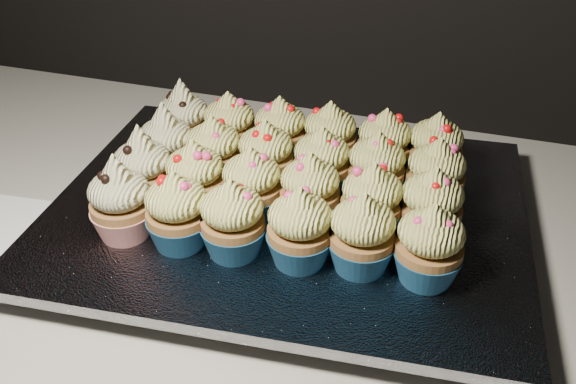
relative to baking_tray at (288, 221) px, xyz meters
name	(u,v)px	position (x,y,z in m)	size (l,w,h in m)	color
worktop	(422,268)	(0.15, 0.00, -0.03)	(2.44, 0.64, 0.04)	beige
baking_tray	(288,221)	(0.00, 0.00, 0.00)	(0.47, 0.36, 0.02)	black
foil_lining	(288,209)	(0.00, 0.00, 0.02)	(0.51, 0.39, 0.01)	silver
cupcake_0	(120,202)	(-0.14, -0.10, 0.06)	(0.06, 0.06, 0.10)	red
cupcake_1	(177,212)	(-0.08, -0.10, 0.06)	(0.06, 0.06, 0.08)	#1B5480
cupcake_2	(233,220)	(-0.02, -0.10, 0.06)	(0.06, 0.06, 0.08)	#1B5480
cupcake_3	(300,229)	(0.04, -0.09, 0.06)	(0.06, 0.06, 0.08)	#1B5480
cupcake_4	(362,235)	(0.10, -0.08, 0.06)	(0.06, 0.06, 0.08)	#1B5480
cupcake_5	(430,246)	(0.16, -0.08, 0.06)	(0.06, 0.06, 0.08)	#1B5480
cupcake_6	(143,170)	(-0.15, -0.04, 0.06)	(0.06, 0.06, 0.10)	red
cupcake_7	(195,179)	(-0.09, -0.04, 0.06)	(0.06, 0.06, 0.08)	#1B5480
cupcake_8	(252,186)	(-0.03, -0.03, 0.06)	(0.06, 0.06, 0.08)	#1B5480
cupcake_9	(310,192)	(0.03, -0.02, 0.06)	(0.06, 0.06, 0.08)	#1B5480
cupcake_10	(372,203)	(0.09, -0.02, 0.06)	(0.06, 0.06, 0.08)	#1B5480
cupcake_11	(431,207)	(0.15, -0.01, 0.06)	(0.06, 0.06, 0.08)	#1B5480
cupcake_12	(167,146)	(-0.15, 0.01, 0.06)	(0.06, 0.06, 0.10)	red
cupcake_13	(214,153)	(-0.09, 0.02, 0.06)	(0.06, 0.06, 0.08)	#1B5480
cupcake_14	(266,157)	(-0.03, 0.03, 0.06)	(0.06, 0.06, 0.08)	#1B5480
cupcake_15	(321,164)	(0.03, 0.03, 0.06)	(0.06, 0.06, 0.08)	#1B5480
cupcake_16	(376,169)	(0.09, 0.04, 0.06)	(0.06, 0.06, 0.08)	#1B5480
cupcake_17	(435,176)	(0.15, 0.04, 0.06)	(0.06, 0.06, 0.08)	#1B5480
cupcake_18	(184,120)	(-0.16, 0.08, 0.06)	(0.06, 0.06, 0.10)	red
cupcake_19	(230,127)	(-0.10, 0.08, 0.06)	(0.06, 0.06, 0.08)	#1B5480
cupcake_20	(280,132)	(-0.04, 0.09, 0.06)	(0.06, 0.06, 0.08)	#1B5480
cupcake_21	(330,137)	(0.02, 0.09, 0.06)	(0.06, 0.06, 0.08)	#1B5480
cupcake_22	(384,145)	(0.08, 0.10, 0.06)	(0.06, 0.06, 0.08)	#1B5480
cupcake_23	(435,149)	(0.14, 0.10, 0.06)	(0.06, 0.06, 0.08)	#1B5480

